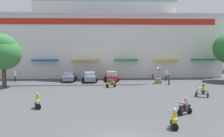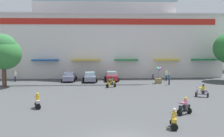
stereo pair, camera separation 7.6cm
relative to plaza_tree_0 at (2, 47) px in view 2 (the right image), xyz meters
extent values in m
plane|color=#484B4E|center=(14.35, -8.34, -5.55)|extent=(128.00, 128.00, 0.00)
cube|color=silver|center=(14.35, 14.50, -0.05)|extent=(41.41, 11.66, 10.99)
cube|color=red|center=(14.35, 8.60, 4.17)|extent=(38.10, 0.12, 1.00)
cube|color=silver|center=(14.35, 8.56, 5.56)|extent=(41.41, 0.70, 0.24)
cube|color=#2D642C|center=(-2.86, 8.11, -2.33)|extent=(4.79, 1.10, 0.20)
cube|color=#19519E|center=(4.26, 8.11, -2.33)|extent=(4.45, 1.10, 0.20)
cube|color=gold|center=(11.06, 8.11, -2.33)|extent=(4.91, 1.10, 0.20)
cube|color=#1E7938|center=(17.93, 8.11, -2.33)|extent=(3.99, 1.10, 0.20)
cube|color=gold|center=(24.93, 8.11, -2.33)|extent=(4.39, 1.10, 0.20)
cube|color=#1C7942|center=(31.61, 8.11, -2.33)|extent=(4.63, 1.10, 0.20)
cylinder|color=brown|center=(0.00, 0.00, -3.45)|extent=(0.34, 0.34, 4.20)
ellipsoid|color=#36793F|center=(0.00, 0.00, 0.04)|extent=(3.96, 3.39, 3.53)
cylinder|color=brown|center=(0.21, 0.32, -4.04)|extent=(0.25, 0.25, 3.03)
ellipsoid|color=#337A39|center=(0.21, 0.32, -0.93)|extent=(4.55, 4.90, 4.35)
cube|color=gray|center=(8.50, 5.61, -4.91)|extent=(1.71, 4.49, 0.73)
cube|color=#9EADBF|center=(8.50, 5.61, -4.27)|extent=(1.45, 2.26, 0.55)
cylinder|color=black|center=(7.71, 7.01, -5.25)|extent=(0.60, 0.17, 0.60)
cylinder|color=black|center=(9.35, 6.98, -5.25)|extent=(0.60, 0.17, 0.60)
cylinder|color=black|center=(7.66, 4.24, -5.25)|extent=(0.60, 0.17, 0.60)
cylinder|color=black|center=(9.30, 4.21, -5.25)|extent=(0.60, 0.17, 0.60)
cube|color=gray|center=(11.79, 4.62, -4.93)|extent=(1.94, 4.02, 0.71)
cube|color=#99B9CD|center=(11.79, 4.62, -4.29)|extent=(1.59, 2.04, 0.55)
cylinder|color=black|center=(10.86, 5.79, -5.25)|extent=(0.61, 0.20, 0.60)
cylinder|color=black|center=(12.59, 5.88, -5.25)|extent=(0.61, 0.20, 0.60)
cylinder|color=black|center=(10.98, 3.36, -5.25)|extent=(0.61, 0.20, 0.60)
cylinder|color=black|center=(12.72, 3.44, -5.25)|extent=(0.61, 0.20, 0.60)
cube|color=#AC252D|center=(15.27, 5.54, -4.91)|extent=(1.75, 4.34, 0.74)
cube|color=#94C0D0|center=(15.27, 5.54, -4.27)|extent=(1.50, 2.17, 0.54)
cylinder|color=black|center=(14.40, 6.89, -5.25)|extent=(0.60, 0.17, 0.60)
cylinder|color=black|center=(16.14, 6.89, -5.25)|extent=(0.60, 0.17, 0.60)
cylinder|color=black|center=(14.40, 4.20, -5.25)|extent=(0.60, 0.17, 0.60)
cylinder|color=black|center=(16.14, 4.20, -5.25)|extent=(0.60, 0.17, 0.60)
cylinder|color=black|center=(7.19, -11.94, -5.29)|extent=(0.54, 0.28, 0.52)
cylinder|color=black|center=(7.53, -13.14, -5.29)|extent=(0.54, 0.28, 0.52)
cube|color=silver|center=(7.36, -12.54, -5.23)|extent=(0.57, 1.13, 0.10)
cube|color=silver|center=(7.42, -12.76, -4.88)|extent=(0.48, 0.75, 0.28)
cube|color=silver|center=(7.23, -12.06, -5.07)|extent=(0.35, 0.22, 0.66)
cylinder|color=black|center=(7.22, -12.04, -4.54)|extent=(0.51, 0.17, 0.04)
cube|color=#4E3F45|center=(7.39, -12.66, -5.00)|extent=(0.38, 0.36, 0.36)
cylinder|color=gold|center=(7.39, -12.66, -4.55)|extent=(0.39, 0.39, 0.53)
sphere|color=gold|center=(7.39, -12.66, -4.17)|extent=(0.25, 0.25, 0.25)
cube|color=gold|center=(7.32, -12.40, -4.52)|extent=(0.45, 0.52, 0.10)
cylinder|color=black|center=(18.58, -18.61, -5.29)|extent=(0.54, 0.24, 0.52)
cylinder|color=black|center=(18.34, -19.80, -5.29)|extent=(0.54, 0.24, 0.52)
cube|color=gold|center=(18.46, -19.20, -5.23)|extent=(0.49, 1.10, 0.10)
cube|color=gold|center=(18.42, -19.42, -4.88)|extent=(0.43, 0.73, 0.28)
cube|color=gold|center=(18.56, -18.72, -5.08)|extent=(0.34, 0.20, 0.66)
cylinder|color=black|center=(18.56, -18.70, -4.54)|extent=(0.52, 0.14, 0.04)
cube|color=#4C4F46|center=(18.44, -19.32, -5.00)|extent=(0.37, 0.34, 0.36)
cylinder|color=gold|center=(18.44, -19.32, -4.54)|extent=(0.38, 0.38, 0.56)
sphere|color=silver|center=(18.44, -19.32, -4.15)|extent=(0.25, 0.25, 0.25)
cube|color=gold|center=(18.49, -19.06, -4.51)|extent=(0.42, 0.50, 0.10)
cylinder|color=black|center=(19.90, -15.85, -5.29)|extent=(0.38, 0.52, 0.52)
cylinder|color=black|center=(20.93, -15.26, -5.29)|extent=(0.38, 0.52, 0.52)
cube|color=black|center=(20.42, -15.56, -5.23)|extent=(1.05, 0.77, 0.10)
cube|color=black|center=(20.60, -15.45, -4.85)|extent=(0.73, 0.59, 0.28)
cube|color=black|center=(20.00, -15.79, -5.05)|extent=(0.28, 0.35, 0.69)
cylinder|color=black|center=(19.98, -15.81, -4.51)|extent=(0.29, 0.47, 0.04)
cube|color=#4C4539|center=(20.52, -15.50, -4.97)|extent=(0.40, 0.42, 0.36)
cylinder|color=pink|center=(20.52, -15.50, -4.53)|extent=(0.44, 0.44, 0.52)
sphere|color=gold|center=(20.52, -15.50, -4.15)|extent=(0.25, 0.25, 0.25)
cube|color=pink|center=(20.29, -15.63, -4.50)|extent=(0.55, 0.51, 0.10)
cylinder|color=black|center=(14.32, -1.28, -5.29)|extent=(0.38, 0.52, 0.52)
cylinder|color=black|center=(15.39, -0.66, -5.29)|extent=(0.38, 0.52, 0.52)
cube|color=gold|center=(14.86, -0.97, -5.23)|extent=(1.08, 0.78, 0.10)
cube|color=gold|center=(15.05, -0.86, -4.87)|extent=(0.75, 0.60, 0.28)
cube|color=gold|center=(14.43, -1.22, -5.07)|extent=(0.28, 0.35, 0.67)
cylinder|color=black|center=(14.41, -1.23, -4.53)|extent=(0.29, 0.47, 0.04)
cube|color=#2B2453|center=(14.96, -0.91, -4.99)|extent=(0.40, 0.42, 0.36)
cylinder|color=#497741|center=(14.96, -0.91, -4.54)|extent=(0.44, 0.44, 0.54)
sphere|color=black|center=(14.96, -0.91, -4.16)|extent=(0.25, 0.25, 0.25)
cube|color=#497741|center=(14.73, -1.05, -4.51)|extent=(0.55, 0.51, 0.10)
cylinder|color=black|center=(24.28, -7.82, -5.29)|extent=(0.38, 0.52, 0.52)
cylinder|color=black|center=(25.40, -8.47, -5.29)|extent=(0.38, 0.52, 0.52)
cube|color=gray|center=(24.84, -8.15, -5.23)|extent=(1.13, 0.81, 0.10)
cube|color=gray|center=(25.04, -8.26, -4.85)|extent=(0.78, 0.62, 0.28)
cube|color=gray|center=(24.39, -7.89, -5.06)|extent=(0.28, 0.35, 0.68)
cylinder|color=black|center=(24.37, -7.88, -4.51)|extent=(0.29, 0.47, 0.04)
cube|color=#241B2C|center=(24.95, -8.21, -4.97)|extent=(0.40, 0.42, 0.36)
cylinder|color=gold|center=(24.95, -8.21, -4.55)|extent=(0.44, 0.44, 0.49)
sphere|color=black|center=(24.95, -8.21, -4.19)|extent=(0.25, 0.25, 0.25)
cube|color=gold|center=(24.70, -8.07, -4.52)|extent=(0.55, 0.51, 0.10)
cylinder|color=#1F203F|center=(23.45, 0.82, -5.12)|extent=(0.21, 0.21, 0.86)
cylinder|color=#2F5686|center=(23.45, 0.82, -4.39)|extent=(0.34, 0.34, 0.60)
sphere|color=tan|center=(23.45, 0.82, -3.99)|extent=(0.21, 0.21, 0.21)
cylinder|color=#463F4E|center=(22.48, 7.77, -5.16)|extent=(0.22, 0.22, 0.79)
cylinder|color=silver|center=(22.48, 7.77, -4.45)|extent=(0.36, 0.36, 0.63)
sphere|color=tan|center=(22.48, 7.77, -4.03)|extent=(0.22, 0.22, 0.22)
cylinder|color=#242150|center=(0.04, 5.35, -5.10)|extent=(0.28, 0.28, 0.90)
cylinder|color=silver|center=(0.04, 5.35, -4.35)|extent=(0.45, 0.45, 0.61)
sphere|color=tan|center=(0.04, 5.35, -3.94)|extent=(0.21, 0.21, 0.21)
cylinder|color=#222727|center=(24.10, 5.04, -5.09)|extent=(0.22, 0.22, 0.91)
cylinder|color=silver|center=(24.10, 5.04, -4.35)|extent=(0.35, 0.35, 0.57)
sphere|color=tan|center=(24.10, 5.04, -3.96)|extent=(0.22, 0.22, 0.22)
cube|color=olive|center=(22.18, 2.32, -5.17)|extent=(0.93, 0.65, 0.75)
cylinder|color=#4C4C4C|center=(22.18, 2.32, -4.20)|extent=(0.04, 0.04, 1.20)
sphere|color=purple|center=(22.40, 2.28, -3.30)|extent=(0.35, 0.35, 0.35)
sphere|color=purple|center=(22.23, 2.44, -3.28)|extent=(0.32, 0.32, 0.32)
sphere|color=#50BD55|center=(22.14, 2.43, -3.36)|extent=(0.31, 0.31, 0.31)
sphere|color=#4CC955|center=(22.07, 2.30, -3.26)|extent=(0.39, 0.39, 0.39)
sphere|color=#2FA4E2|center=(22.11, 2.15, -3.34)|extent=(0.29, 0.29, 0.29)
sphere|color=#E3339B|center=(22.29, 2.19, -3.46)|extent=(0.32, 0.32, 0.32)
camera|label=1|loc=(12.92, -38.02, 0.59)|focal=43.70mm
camera|label=2|loc=(13.00, -38.03, 0.59)|focal=43.70mm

